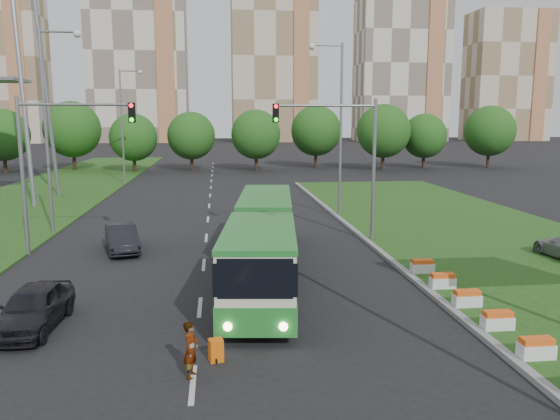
{
  "coord_description": "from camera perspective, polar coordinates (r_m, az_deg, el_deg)",
  "views": [
    {
      "loc": [
        -2.23,
        -19.56,
        6.9
      ],
      "look_at": [
        0.67,
        5.94,
        2.6
      ],
      "focal_mm": 35.0,
      "sensor_mm": 36.0,
      "label": 1
    }
  ],
  "objects": [
    {
      "name": "ground",
      "position": [
        20.86,
        0.01,
        -9.8
      ],
      "size": [
        360.0,
        360.0,
        0.0
      ],
      "primitive_type": "plane",
      "color": "black",
      "rests_on": "ground"
    },
    {
      "name": "grass_median",
      "position": [
        32.22,
        21.94,
        -3.42
      ],
      "size": [
        14.0,
        60.0,
        0.15
      ],
      "primitive_type": "cube",
      "color": "#1D4212",
      "rests_on": "ground"
    },
    {
      "name": "median_kerb",
      "position": [
        29.57,
        9.98,
        -3.95
      ],
      "size": [
        0.3,
        60.0,
        0.18
      ],
      "primitive_type": "cube",
      "color": "gray",
      "rests_on": "ground"
    },
    {
      "name": "left_verge",
      "position": [
        47.76,
        -25.7,
        0.32
      ],
      "size": [
        12.0,
        110.0,
        0.1
      ],
      "primitive_type": "cube",
      "color": "#1D4212",
      "rests_on": "ground"
    },
    {
      "name": "lane_markings",
      "position": [
        40.16,
        -7.49,
        -0.46
      ],
      "size": [
        0.2,
        100.0,
        0.01
      ],
      "primitive_type": null,
      "color": "#ABABA4",
      "rests_on": "ground"
    },
    {
      "name": "flower_planters",
      "position": [
        20.3,
        20.3,
        -9.62
      ],
      "size": [
        1.1,
        11.5,
        0.6
      ],
      "primitive_type": null,
      "color": "silver",
      "rests_on": "grass_median"
    },
    {
      "name": "traffic_mast_median",
      "position": [
        30.42,
        6.88,
        6.52
      ],
      "size": [
        5.76,
        0.32,
        8.0
      ],
      "color": "gray",
      "rests_on": "ground"
    },
    {
      "name": "traffic_mast_left",
      "position": [
        29.74,
        -22.51,
        5.81
      ],
      "size": [
        5.76,
        0.32,
        8.0
      ],
      "color": "gray",
      "rests_on": "ground"
    },
    {
      "name": "street_lamps",
      "position": [
        29.58,
        -8.05,
        7.68
      ],
      "size": [
        36.0,
        60.0,
        12.0
      ],
      "primitive_type": null,
      "color": "gray",
      "rests_on": "ground"
    },
    {
      "name": "tree_line",
      "position": [
        75.59,
        2.85,
        7.68
      ],
      "size": [
        120.0,
        8.0,
        9.0
      ],
      "primitive_type": null,
      "color": "#154312",
      "rests_on": "ground"
    },
    {
      "name": "apartment_tower_cwest",
      "position": [
        172.14,
        -14.6,
        15.58
      ],
      "size": [
        28.0,
        15.0,
        52.0
      ],
      "primitive_type": "cube",
      "color": "beige",
      "rests_on": "ground"
    },
    {
      "name": "apartment_tower_ceast",
      "position": [
        171.39,
        -0.71,
        15.57
      ],
      "size": [
        25.0,
        15.0,
        50.0
      ],
      "primitive_type": "cube",
      "color": "beige",
      "rests_on": "ground"
    },
    {
      "name": "apartment_tower_east",
      "position": [
        179.72,
        12.51,
        14.59
      ],
      "size": [
        27.0,
        15.0,
        47.0
      ],
      "primitive_type": "cube",
      "color": "beige",
      "rests_on": "ground"
    },
    {
      "name": "midrise_east",
      "position": [
        193.46,
        22.58,
        12.68
      ],
      "size": [
        24.0,
        14.0,
        40.0
      ],
      "primitive_type": "cube",
      "color": "beige",
      "rests_on": "ground"
    },
    {
      "name": "articulated_bus",
      "position": [
        24.28,
        -1.95,
        -3.01
      ],
      "size": [
        2.53,
        16.25,
        2.68
      ],
      "rotation": [
        0.0,
        0.0,
        -0.11
      ],
      "color": "beige",
      "rests_on": "ground"
    },
    {
      "name": "car_left_near",
      "position": [
        20.09,
        -24.37,
        -9.25
      ],
      "size": [
        1.95,
        4.37,
        1.46
      ],
      "primitive_type": "imported",
      "rotation": [
        0.0,
        0.0,
        -0.05
      ],
      "color": "black",
      "rests_on": "ground"
    },
    {
      "name": "car_left_far",
      "position": [
        29.83,
        -16.18,
        -2.87
      ],
      "size": [
        2.51,
        4.47,
        1.39
      ],
      "primitive_type": "imported",
      "rotation": [
        0.0,
        0.0,
        0.26
      ],
      "color": "black",
      "rests_on": "ground"
    },
    {
      "name": "pedestrian",
      "position": [
        15.31,
        -9.29,
        -14.18
      ],
      "size": [
        0.52,
        0.65,
        1.56
      ],
      "primitive_type": "imported",
      "rotation": [
        0.0,
        0.0,
        1.29
      ],
      "color": "gray",
      "rests_on": "ground"
    },
    {
      "name": "shopping_trolley",
      "position": [
        16.28,
        -6.71,
        -14.36
      ],
      "size": [
        0.39,
        0.41,
        0.66
      ],
      "rotation": [
        0.0,
        0.0,
        0.27
      ],
      "color": "#E2600B",
      "rests_on": "ground"
    }
  ]
}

